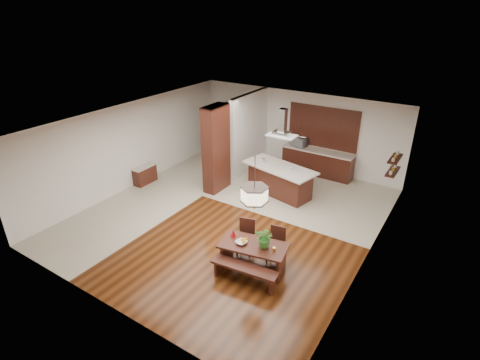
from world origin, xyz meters
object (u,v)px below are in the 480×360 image
Objects in this scene: foliage_plant at (265,238)px; fruit_bowl at (241,242)px; pendant_lantern at (255,184)px; island_cup at (290,168)px; dining_table at (253,251)px; dining_bench at (244,274)px; microwave at (299,142)px; dining_chair_right at (275,245)px; kitchen_island at (280,180)px; hallway_console at (145,175)px; dining_chair_left at (245,237)px; range_hood at (282,123)px.

fruit_bowl is at bearing -160.59° from foliage_plant.
island_cup is (-0.85, 3.70, -1.19)m from pendant_lantern.
fruit_bowl is (-0.53, -0.19, -0.22)m from foliage_plant.
fruit_bowl is 2.05× the size of island_cup.
dining_table is 6.47× the size of fruit_bowl.
microwave is (-1.70, 6.53, 0.89)m from dining_bench.
dining_bench is 2.71× the size of microwave.
dining_chair_right is 3.35× the size of fruit_bowl.
foliage_plant is at bearing -55.35° from kitchen_island.
kitchen_island is (4.37, 1.81, 0.20)m from hallway_console.
fruit_bowl is at bearing -156.16° from dining_table.
pendant_lantern is at bearing -61.84° from microwave.
fruit_bowl is 0.10× the size of kitchen_island.
foliage_plant reaches higher than kitchen_island.
microwave is (4.02, 4.01, 0.80)m from hallway_console.
dining_chair_right is at bearing 85.60° from foliage_plant.
island_cup is (-0.37, 3.30, 0.60)m from dining_chair_left.
foliage_plant is at bearing -67.84° from range_hood.
pendant_lantern is 1.58m from fruit_bowl.
microwave is at bearing 104.96° from dining_table.
island_cup is at bearing 80.70° from dining_chair_left.
range_hood reaches higher than foliage_plant.
range_hood reaches higher than fruit_bowl.
kitchen_island is (-1.55, 3.22, 0.07)m from dining_chair_right.
dining_table is 1.93× the size of dining_chair_right.
island_cup reaches higher than dining_chair_right.
hallway_console is 0.51× the size of dining_table.
kitchen_island is at bearing -90.00° from range_hood.
island_cup is at bearing 102.97° from pendant_lantern.
kitchen_island is (-0.98, 3.89, -0.18)m from fruit_bowl.
dining_bench is at bearing -79.47° from dining_table.
island_cup reaches higher than dining_table.
dining_bench is 2.10m from pendant_lantern.
microwave is (-0.35, 2.19, -1.35)m from range_hood.
kitchen_island is at bearing 169.59° from island_cup.
microwave is (-1.86, 5.90, 0.19)m from foliage_plant.
dining_chair_right is 3.58m from kitchen_island.
island_cup is at bearing 107.11° from foliage_plant.
kitchen_island is at bearing -67.75° from microwave.
dining_chair_left is 7.09× the size of island_cup.
kitchen_island is 1.95m from range_hood.
pendant_lantern is at bearing -19.24° from hallway_console.
dining_chair_left is 3.37m from island_cup.
foliage_plant is at bearing -72.89° from island_cup.
island_cup is at bearing 20.08° from hallway_console.
dining_chair_right is 5.78m from microwave.
foliage_plant is (0.27, 0.07, 0.43)m from dining_table.
foliage_plant is 0.20× the size of kitchen_island.
hallway_console is 0.56× the size of dining_bench.
range_hood is (-1.51, 3.71, 1.55)m from foliage_plant.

